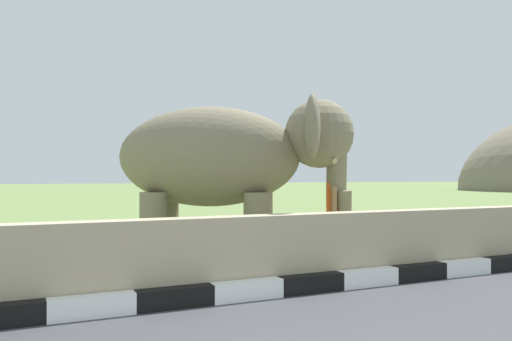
# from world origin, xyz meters

# --- Properties ---
(striped_curb) EXTENTS (16.20, 0.20, 0.24)m
(striped_curb) POSITION_xyz_m (-0.35, 3.62, 0.12)
(striped_curb) COLOR white
(striped_curb) RESTS_ON ground_plane
(barrier_parapet) EXTENTS (28.00, 0.36, 1.00)m
(barrier_parapet) POSITION_xyz_m (2.00, 3.92, 0.50)
(barrier_parapet) COLOR tan
(barrier_parapet) RESTS_ON ground_plane
(elephant) EXTENTS (3.96, 3.43, 2.80)m
(elephant) POSITION_xyz_m (1.78, 6.02, 1.81)
(elephant) COLOR #7D735A
(elephant) RESTS_ON ground_plane
(person_handler) EXTENTS (0.42, 0.61, 1.66)m
(person_handler) POSITION_xyz_m (3.36, 5.28, 0.93)
(person_handler) COLOR navy
(person_handler) RESTS_ON ground_plane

